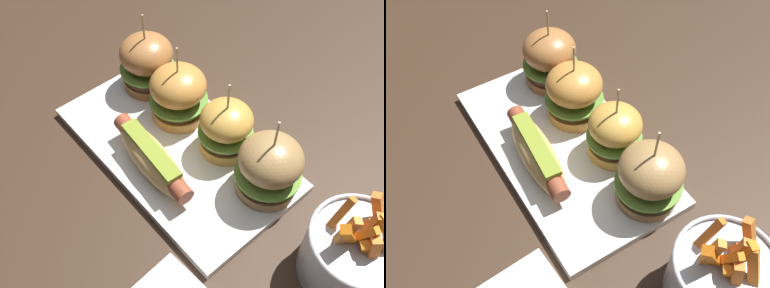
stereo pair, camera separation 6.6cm
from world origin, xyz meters
The scene contains 8 objects.
ground_plane centered at (0.00, 0.00, 0.00)m, with size 3.00×3.00×0.00m, color #382619.
platter_main centered at (0.00, 0.00, 0.01)m, with size 0.38×0.21×0.01m, color white.
hot_dog centered at (0.01, -0.05, 0.04)m, with size 0.18×0.06×0.05m.
slider_far_left centered at (-0.14, 0.05, 0.06)m, with size 0.09×0.09×0.14m.
slider_center_left centered at (-0.05, 0.05, 0.06)m, with size 0.09×0.09×0.14m.
slider_center_right centered at (0.05, 0.06, 0.06)m, with size 0.08×0.08×0.13m.
slider_far_right centered at (0.14, 0.05, 0.06)m, with size 0.10×0.10×0.14m.
fries_bucket centered at (0.30, 0.04, 0.05)m, with size 0.13×0.13×0.13m.
Camera 2 is at (0.39, -0.22, 0.58)m, focal length 42.63 mm.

